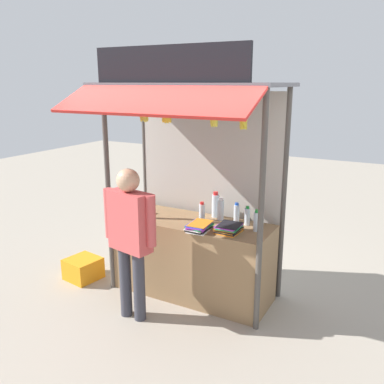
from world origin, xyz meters
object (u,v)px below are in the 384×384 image
magazine_stack_far_left (137,212)px  banana_bunch_inner_left (167,115)px  water_bottle_right (202,213)px  water_bottle_rear_center (247,216)px  water_bottle_far_right (257,221)px  banana_bunch_leftmost (214,120)px  water_bottle_left (215,205)px  water_bottle_front_right (237,213)px  banana_bunch_rightmost (243,122)px  magazine_stack_mid_left (229,228)px  magazine_stack_back_right (199,227)px  vendor_person (130,231)px  plastic_crate (83,269)px  water_bottle_back_left (221,209)px  banana_bunch_inner_right (144,114)px

magazine_stack_far_left → banana_bunch_inner_left: bearing=-24.8°
water_bottle_right → magazine_stack_far_left: bearing=-169.2°
water_bottle_rear_center → water_bottle_far_right: 0.21m
water_bottle_far_right → banana_bunch_leftmost: 1.25m
water_bottle_left → banana_bunch_inner_left: (-0.22, -0.70, 1.11)m
water_bottle_front_right → banana_bunch_inner_left: bearing=-129.4°
water_bottle_right → banana_bunch_rightmost: banana_bunch_rightmost is taller
water_bottle_front_right → banana_bunch_inner_left: size_ratio=0.88×
magazine_stack_mid_left → banana_bunch_rightmost: (0.25, -0.30, 1.18)m
magazine_stack_mid_left → magazine_stack_back_right: magazine_stack_back_right is taller
banana_bunch_leftmost → water_bottle_far_right: bearing=58.0°
banana_bunch_rightmost → magazine_stack_mid_left: bearing=129.3°
water_bottle_far_right → banana_bunch_leftmost: bearing=-122.0°
vendor_person → water_bottle_right: bearing=71.4°
magazine_stack_far_left → banana_bunch_rightmost: 1.91m
water_bottle_left → water_bottle_right: (-0.05, -0.25, -0.03)m
banana_bunch_leftmost → plastic_crate: size_ratio=0.71×
water_bottle_back_left → magazine_stack_mid_left: water_bottle_back_left is taller
banana_bunch_inner_right → banana_bunch_rightmost: same height
water_bottle_far_right → water_bottle_front_right: bearing=151.7°
water_bottle_left → magazine_stack_far_left: bearing=-155.0°
water_bottle_rear_center → magazine_stack_back_right: (-0.39, -0.42, -0.06)m
water_bottle_back_left → banana_bunch_rightmost: 1.36m
water_bottle_right → plastic_crate: size_ratio=0.62×
water_bottle_back_left → water_bottle_right: size_ratio=1.12×
banana_bunch_inner_right → water_bottle_back_left: bearing=46.0°
water_bottle_far_right → magazine_stack_far_left: water_bottle_far_right is taller
magazine_stack_mid_left → vendor_person: size_ratio=0.18×
water_bottle_rear_center → magazine_stack_back_right: 0.58m
magazine_stack_far_left → banana_bunch_rightmost: bearing=-11.5°
banana_bunch_rightmost → banana_bunch_inner_left: bearing=180.0°
magazine_stack_mid_left → banana_bunch_leftmost: bearing=-98.9°
banana_bunch_leftmost → magazine_stack_mid_left: bearing=81.1°
water_bottle_far_right → vendor_person: 1.36m
water_bottle_back_left → vendor_person: 1.13m
water_bottle_far_right → water_bottle_left: bearing=159.4°
banana_bunch_inner_left → banana_bunch_inner_right: bearing=179.5°
water_bottle_rear_center → banana_bunch_inner_right: (-0.95, -0.61, 1.14)m
water_bottle_front_right → magazine_stack_mid_left: bearing=-81.3°
water_bottle_front_right → magazine_stack_mid_left: size_ratio=0.80×
water_bottle_front_right → banana_bunch_inner_right: bearing=-141.8°
water_bottle_back_left → water_bottle_right: (-0.15, -0.18, -0.01)m
water_bottle_right → magazine_stack_far_left: (-0.81, -0.16, -0.08)m
water_bottle_right → magazine_stack_far_left: size_ratio=0.75×
banana_bunch_rightmost → plastic_crate: 3.00m
vendor_person → water_bottle_left: bearing=75.1°
water_bottle_front_right → magazine_stack_mid_left: (0.05, -0.33, -0.07)m
water_bottle_back_left → magazine_stack_far_left: (-0.97, -0.33, -0.09)m
water_bottle_rear_center → magazine_stack_mid_left: water_bottle_rear_center is taller
water_bottle_far_right → magazine_stack_back_right: 0.63m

